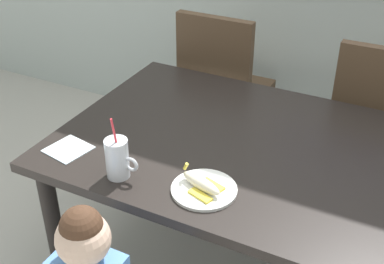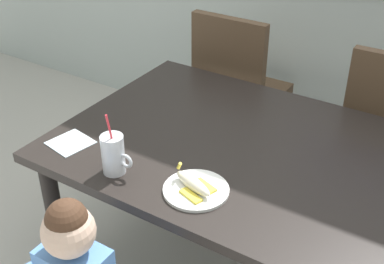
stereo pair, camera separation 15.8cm
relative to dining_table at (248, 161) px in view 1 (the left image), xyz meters
The scene contains 7 objects.
dining_table is the anchor object (origin of this frame).
dining_chair_left 0.88m from the dining_table, 120.79° to the left, with size 0.44×0.45×0.96m.
dining_chair_right 0.82m from the dining_table, 60.98° to the left, with size 0.44×0.44×0.96m.
milk_cup 0.55m from the dining_table, 130.23° to the right, with size 0.13×0.08×0.25m.
snack_plate 0.36m from the dining_table, 95.19° to the right, with size 0.23×0.23×0.01m, color white.
peeled_banana 0.37m from the dining_table, 96.33° to the right, with size 0.18×0.13×0.07m.
paper_napkin 0.71m from the dining_table, 150.18° to the right, with size 0.15×0.15×0.00m, color silver.
Camera 1 is at (0.56, -1.59, 1.79)m, focal length 47.32 mm.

